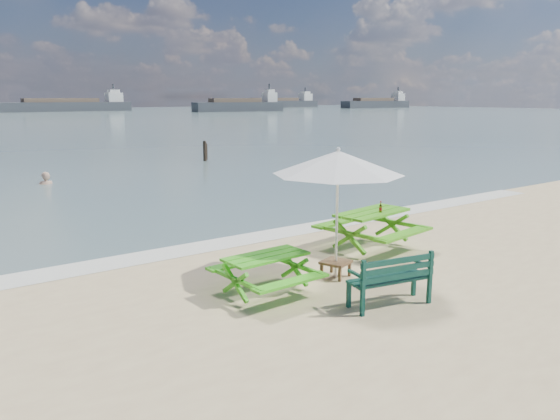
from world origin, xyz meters
TOP-DOWN VIEW (x-y plane):
  - foam_strip at (0.00, 4.60)m, footprint 22.00×0.90m
  - picnic_table_left at (-1.95, 1.31)m, footprint 1.51×1.67m
  - picnic_table_right at (1.55, 2.27)m, footprint 2.06×2.23m
  - park_bench at (-0.63, -0.28)m, footprint 1.45×0.73m
  - side_table at (-0.38, 1.29)m, footprint 0.61×0.61m
  - patio_umbrella at (-0.38, 1.29)m, footprint 3.05×3.05m
  - beer_bottle at (1.60, 2.08)m, footprint 0.06×0.06m
  - swimmer at (-2.04, 16.26)m, footprint 0.70×0.51m
  - mooring_pilings at (6.81, 19.70)m, footprint 0.56×0.76m
  - cargo_ships at (60.48, 124.05)m, footprint 146.10×41.83m

SIDE VIEW (x-z plane):
  - swimmer at x=-2.04m, z-range -1.30..0.48m
  - foam_strip at x=0.00m, z-range 0.00..0.01m
  - side_table at x=-0.38m, z-range 0.01..0.32m
  - park_bench at x=-0.63m, z-range -0.16..0.69m
  - picnic_table_left at x=-1.95m, z-range -0.01..0.68m
  - mooring_pilings at x=6.81m, z-range -0.24..1.01m
  - picnic_table_right at x=1.55m, z-range -0.02..0.84m
  - beer_bottle at x=1.60m, z-range 0.81..1.06m
  - cargo_ships at x=60.48m, z-range -1.02..3.38m
  - patio_umbrella at x=-0.38m, z-range 0.97..3.34m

